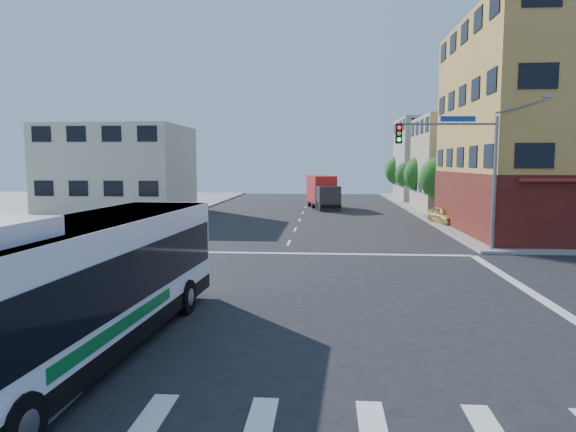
{
  "coord_description": "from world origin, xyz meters",
  "views": [
    {
      "loc": [
        2.15,
        -16.38,
        4.63
      ],
      "look_at": [
        0.64,
        3.77,
        2.53
      ],
      "focal_mm": 32.0,
      "sensor_mm": 36.0,
      "label": 1
    }
  ],
  "objects": [
    {
      "name": "building_east_far",
      "position": [
        16.98,
        47.98,
        5.01
      ],
      "size": [
        12.06,
        10.06,
        10.0
      ],
      "color": "#A9AAA4",
      "rests_on": "ground"
    },
    {
      "name": "parked_car",
      "position": [
        11.11,
        22.6,
        0.69
      ],
      "size": [
        2.33,
        4.28,
        1.38
      ],
      "primitive_type": "imported",
      "rotation": [
        0.0,
        0.0,
        0.18
      ],
      "color": "gold",
      "rests_on": "ground"
    },
    {
      "name": "street_tree_a",
      "position": [
        11.9,
        27.92,
        3.59
      ],
      "size": [
        3.6,
        3.6,
        5.53
      ],
      "color": "#3C2216",
      "rests_on": "ground"
    },
    {
      "name": "building_west",
      "position": [
        -17.02,
        29.98,
        4.01
      ],
      "size": [
        12.06,
        10.06,
        8.0
      ],
      "color": "beige",
      "rests_on": "ground"
    },
    {
      "name": "transit_bus",
      "position": [
        -3.59,
        -5.12,
        1.78
      ],
      "size": [
        3.38,
        12.43,
        3.64
      ],
      "rotation": [
        0.0,
        0.0,
        -0.06
      ],
      "color": "black",
      "rests_on": "ground"
    },
    {
      "name": "signal_mast_ne",
      "position": [
        9.08,
        10.62,
        4.98
      ],
      "size": [
        7.91,
        1.13,
        8.07
      ],
      "color": "gray",
      "rests_on": "ground"
    },
    {
      "name": "box_truck",
      "position": [
        1.8,
        35.85,
        1.6
      ],
      "size": [
        3.58,
        7.61,
        3.3
      ],
      "rotation": [
        0.0,
        0.0,
        0.21
      ],
      "color": "#2A292F",
      "rests_on": "ground"
    },
    {
      "name": "street_tree_b",
      "position": [
        11.9,
        35.92,
        3.75
      ],
      "size": [
        3.8,
        3.8,
        5.79
      ],
      "color": "#3C2216",
      "rests_on": "ground"
    },
    {
      "name": "ground",
      "position": [
        0.0,
        0.0,
        0.0
      ],
      "size": [
        120.0,
        120.0,
        0.0
      ],
      "primitive_type": "plane",
      "color": "black",
      "rests_on": "ground"
    },
    {
      "name": "street_tree_d",
      "position": [
        11.9,
        51.92,
        3.88
      ],
      "size": [
        4.0,
        4.0,
        6.03
      ],
      "color": "#3C2216",
      "rests_on": "ground"
    },
    {
      "name": "street_tree_c",
      "position": [
        11.9,
        43.92,
        3.46
      ],
      "size": [
        3.4,
        3.4,
        5.29
      ],
      "color": "#3C2216",
      "rests_on": "ground"
    },
    {
      "name": "building_east_near",
      "position": [
        16.98,
        33.98,
        4.51
      ],
      "size": [
        12.06,
        10.06,
        9.0
      ],
      "color": "tan",
      "rests_on": "ground"
    }
  ]
}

